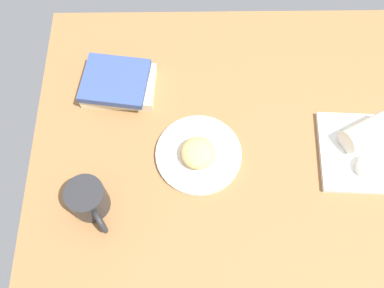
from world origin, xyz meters
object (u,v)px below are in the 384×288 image
(scone_pastry, at_px, (198,153))
(sauce_cup, at_px, (368,167))
(breakfast_wrap, at_px, (366,132))
(coffee_mug, at_px, (88,200))
(book_stack, at_px, (118,84))
(square_plate, at_px, (363,153))
(round_plate, at_px, (199,154))

(scone_pastry, distance_m, sauce_cup, 0.43)
(sauce_cup, height_order, breakfast_wrap, breakfast_wrap)
(coffee_mug, bearing_deg, book_stack, -97.57)
(sauce_cup, distance_m, coffee_mug, 0.69)
(sauce_cup, height_order, coffee_mug, coffee_mug)
(breakfast_wrap, relative_size, book_stack, 0.61)
(scone_pastry, height_order, coffee_mug, coffee_mug)
(coffee_mug, bearing_deg, sauce_cup, -173.14)
(square_plate, bearing_deg, round_plate, -0.01)
(scone_pastry, xyz_separation_m, square_plate, (-0.43, -0.01, -0.03))
(square_plate, distance_m, breakfast_wrap, 0.06)
(sauce_cup, bearing_deg, round_plate, -6.73)
(square_plate, bearing_deg, book_stack, -17.71)
(breakfast_wrap, height_order, coffee_mug, coffee_mug)
(scone_pastry, relative_size, breakfast_wrap, 0.71)
(scone_pastry, relative_size, sauce_cup, 1.53)
(scone_pastry, bearing_deg, square_plate, -178.87)
(breakfast_wrap, bearing_deg, scone_pastry, -110.78)
(coffee_mug, bearing_deg, square_plate, -169.14)
(book_stack, height_order, coffee_mug, coffee_mug)
(round_plate, xyz_separation_m, coffee_mug, (0.26, 0.13, 0.04))
(sauce_cup, distance_m, book_stack, 0.69)
(round_plate, distance_m, coffee_mug, 0.30)
(scone_pastry, relative_size, square_plate, 0.41)
(breakfast_wrap, relative_size, coffee_mug, 0.97)
(sauce_cup, relative_size, coffee_mug, 0.45)
(round_plate, relative_size, book_stack, 1.08)
(book_stack, bearing_deg, breakfast_wrap, 165.60)
(book_stack, bearing_deg, square_plate, 162.29)
(breakfast_wrap, bearing_deg, sauce_cup, -30.79)
(round_plate, xyz_separation_m, square_plate, (-0.42, 0.00, 0.00))
(square_plate, bearing_deg, coffee_mug, 10.86)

